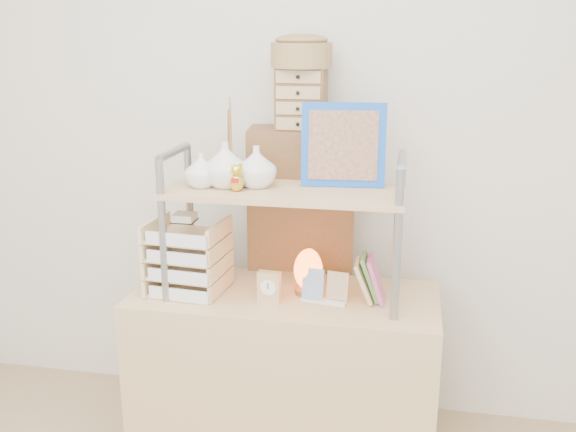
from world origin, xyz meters
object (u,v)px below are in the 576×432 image
letter_tray (187,261)px  salt_lamp (308,271)px  desk (284,379)px  cabinet (301,278)px

letter_tray → salt_lamp: bearing=9.0°
desk → salt_lamp: salt_lamp is taller
salt_lamp → letter_tray: bearing=-171.0°
desk → salt_lamp: size_ratio=6.51×
desk → salt_lamp: bearing=15.1°
cabinet → salt_lamp: cabinet is taller
desk → cabinet: 0.48m
desk → letter_tray: size_ratio=3.72×
cabinet → letter_tray: size_ratio=4.18×
letter_tray → salt_lamp: (0.47, 0.07, -0.03)m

